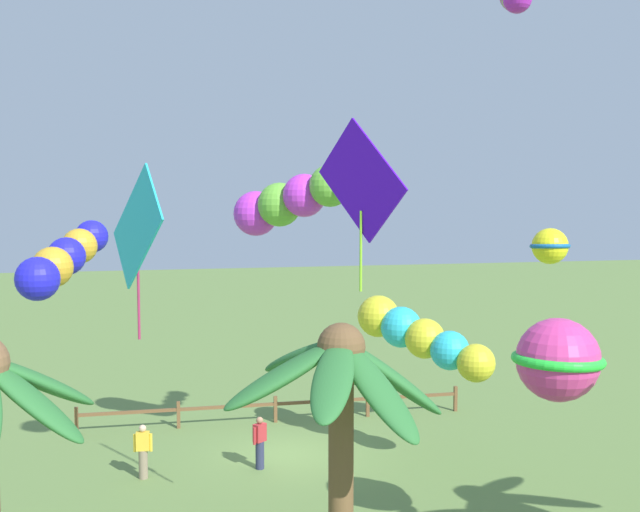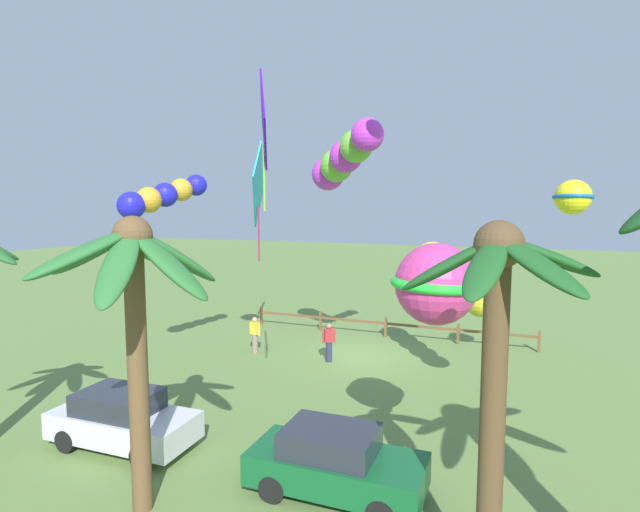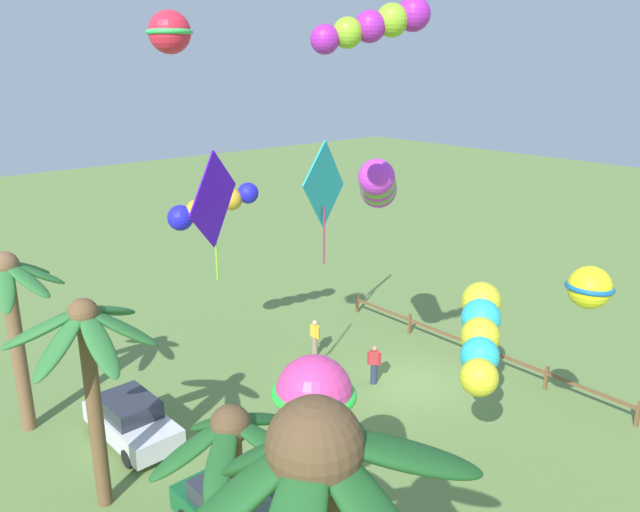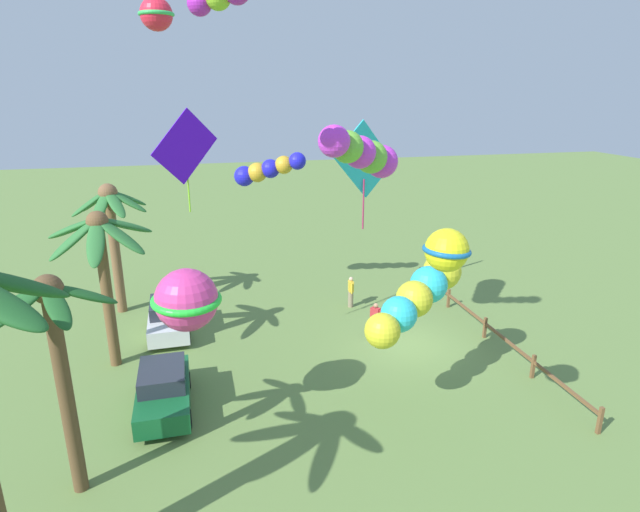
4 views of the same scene
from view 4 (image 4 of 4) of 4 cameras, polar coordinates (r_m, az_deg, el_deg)
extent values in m
plane|color=olive|center=(22.89, 9.40, -9.54)|extent=(120.00, 120.00, 0.00)
cylinder|color=brown|center=(26.61, -21.46, 0.21)|extent=(0.46, 0.46, 5.88)
ellipsoid|color=#2D7033|center=(26.79, -21.63, 5.87)|extent=(1.83, 0.77, 1.28)
ellipsoid|color=#2D7033|center=(26.54, -23.44, 5.52)|extent=(1.38, 1.79, 1.30)
ellipsoid|color=#2D7033|center=(25.99, -23.89, 5.27)|extent=(0.90, 1.85, 1.27)
ellipsoid|color=#2D7033|center=(25.36, -22.84, 4.96)|extent=(1.78, 1.07, 1.40)
ellipsoid|color=#2D7033|center=(25.21, -21.46, 5.32)|extent=(1.87, 1.31, 1.19)
ellipsoid|color=#2D7033|center=(25.70, -20.34, 5.64)|extent=(0.98, 1.89, 1.21)
ellipsoid|color=#2D7033|center=(26.29, -20.32, 5.98)|extent=(1.34, 1.89, 1.13)
sphere|color=brown|center=(25.94, -22.19, 6.41)|extent=(0.87, 0.87, 0.87)
ellipsoid|color=#1E5623|center=(11.25, -31.25, -2.43)|extent=(1.83, 2.32, 1.45)
cylinder|color=brown|center=(15.31, -26.03, -13.53)|extent=(0.39, 0.39, 5.85)
ellipsoid|color=#1E5623|center=(14.88, -26.76, -3.48)|extent=(1.56, 0.51, 1.04)
ellipsoid|color=#1E5623|center=(14.53, -30.25, -4.16)|extent=(0.74, 1.67, 0.88)
ellipsoid|color=#1E5623|center=(13.86, -30.25, -5.01)|extent=(1.47, 1.50, 0.82)
ellipsoid|color=#1E5623|center=(13.45, -26.81, -5.00)|extent=(1.69, 1.13, 0.77)
ellipsoid|color=#1E5623|center=(14.18, -24.43, -3.84)|extent=(0.81, 1.67, 0.90)
sphere|color=brown|center=(14.11, -27.63, -3.24)|extent=(0.74, 0.74, 0.74)
cylinder|color=brown|center=(21.47, -22.24, -4.06)|extent=(0.42, 0.42, 5.83)
ellipsoid|color=#2D7033|center=(21.67, -23.07, 3.11)|extent=(2.15, 0.92, 1.19)
ellipsoid|color=#2D7033|center=(21.23, -25.46, 2.73)|extent=(1.32, 2.20, 1.04)
ellipsoid|color=#2D7033|center=(20.56, -25.36, 1.63)|extent=(1.37, 2.01, 1.48)
ellipsoid|color=#2D7033|center=(19.94, -23.33, 1.34)|extent=(1.90, 0.63, 1.53)
ellipsoid|color=#2D7033|center=(20.22, -20.96, 2.00)|extent=(1.46, 2.02, 1.43)
ellipsoid|color=#2D7033|center=(21.02, -20.50, 3.16)|extent=(1.53, 2.15, 1.08)
sphere|color=brown|center=(20.63, -23.18, 3.49)|extent=(0.79, 0.79, 0.79)
cube|color=brown|center=(19.33, 28.29, -15.56)|extent=(0.12, 0.12, 0.95)
cube|color=brown|center=(21.57, 22.27, -11.12)|extent=(0.12, 0.12, 0.95)
cube|color=brown|center=(24.10, 17.59, -7.48)|extent=(0.12, 0.12, 0.95)
cube|color=brown|center=(26.83, 13.88, -4.51)|extent=(0.12, 0.12, 0.95)
cube|color=brown|center=(29.71, 10.90, -2.09)|extent=(0.12, 0.12, 0.95)
cube|color=brown|center=(24.02, 17.63, -7.06)|extent=(13.88, 0.09, 0.11)
cube|color=#145B2D|center=(18.96, -16.71, -14.25)|extent=(3.92, 1.75, 0.70)
cube|color=#282D38|center=(18.77, -16.87, -12.37)|extent=(2.05, 1.52, 0.56)
cylinder|color=black|center=(18.07, -14.17, -16.90)|extent=(0.60, 0.19, 0.60)
cylinder|color=black|center=(18.18, -19.32, -17.17)|extent=(0.60, 0.19, 0.60)
cylinder|color=black|center=(20.11, -14.25, -13.03)|extent=(0.60, 0.19, 0.60)
cylinder|color=black|center=(20.22, -18.80, -13.30)|extent=(0.60, 0.19, 0.60)
cube|color=silver|center=(24.30, -16.19, -6.80)|extent=(3.94, 1.80, 0.70)
cube|color=#282D38|center=(24.19, -16.32, -5.29)|extent=(2.07, 1.55, 0.56)
cylinder|color=black|center=(23.31, -14.21, -8.53)|extent=(0.60, 0.20, 0.60)
cylinder|color=black|center=(23.38, -18.08, -8.81)|extent=(0.60, 0.20, 0.60)
cylinder|color=black|center=(25.51, -14.35, -6.17)|extent=(0.60, 0.20, 0.60)
cylinder|color=black|center=(25.57, -17.87, -6.44)|extent=(0.60, 0.20, 0.60)
cylinder|color=gray|center=(26.16, 3.37, -4.71)|extent=(0.26, 0.26, 0.84)
cube|color=yellow|center=(25.90, 3.40, -3.30)|extent=(0.40, 0.27, 0.54)
sphere|color=beige|center=(25.77, 3.42, -2.53)|extent=(0.21, 0.21, 0.21)
cylinder|color=yellow|center=(25.71, 3.50, -3.59)|extent=(0.09, 0.09, 0.52)
cylinder|color=yellow|center=(26.13, 3.31, -3.23)|extent=(0.09, 0.09, 0.52)
cylinder|color=#2D3351|center=(23.22, 6.04, -7.82)|extent=(0.26, 0.26, 0.84)
cube|color=#B72D33|center=(22.93, 6.09, -6.27)|extent=(0.44, 0.42, 0.54)
sphere|color=#A37556|center=(22.78, 6.12, -5.41)|extent=(0.21, 0.21, 0.21)
cylinder|color=#B72D33|center=(23.06, 5.60, -6.25)|extent=(0.09, 0.09, 0.52)
cylinder|color=#B72D33|center=(22.84, 6.58, -6.52)|extent=(0.09, 0.09, 0.52)
sphere|color=#E33B91|center=(15.34, -14.38, -4.66)|extent=(1.81, 1.81, 1.81)
torus|color=#27DA38|center=(15.34, -14.38, -4.66)|extent=(2.77, 2.77, 0.31)
sphere|color=#201EE2|center=(25.64, -8.28, 8.64)|extent=(0.98, 0.98, 0.98)
sphere|color=gold|center=(25.42, -6.87, 9.06)|extent=(0.94, 0.94, 0.94)
sphere|color=#201EE2|center=(25.23, -5.44, 9.49)|extent=(0.90, 0.90, 0.90)
sphere|color=gold|center=(25.05, -3.98, 9.91)|extent=(0.86, 0.86, 0.86)
sphere|color=#201EE2|center=(24.88, -2.50, 10.34)|extent=(0.82, 0.82, 0.82)
sphere|color=yellow|center=(13.06, 13.68, 0.62)|extent=(1.08, 1.08, 1.08)
torus|color=#1865A7|center=(13.06, 13.68, 0.62)|extent=(1.29, 1.29, 0.21)
sphere|color=#D336DF|center=(21.21, 6.74, 10.23)|extent=(1.32, 1.32, 1.32)
sphere|color=#69BF38|center=(20.40, 5.60, 10.72)|extent=(1.26, 1.26, 1.26)
sphere|color=#D336DF|center=(19.60, 4.36, 11.26)|extent=(1.21, 1.21, 1.21)
sphere|color=#69BF38|center=(18.82, 3.02, 11.83)|extent=(1.16, 1.16, 1.16)
sphere|color=#D336DF|center=(18.04, 1.55, 12.44)|extent=(1.11, 1.11, 1.11)
sphere|color=#F1253D|center=(19.42, -17.47, 23.91)|extent=(1.06, 1.06, 1.06)
torus|color=#38CA5D|center=(19.42, -17.47, 23.91)|extent=(1.16, 1.16, 0.14)
sphere|color=#B224BC|center=(15.05, -13.05, 25.32)|extent=(0.63, 0.63, 0.63)
sphere|color=yellow|center=(18.72, 13.21, -1.62)|extent=(1.33, 1.33, 1.33)
sphere|color=#2BC6DD|center=(18.06, 11.79, -3.08)|extent=(1.28, 1.28, 1.28)
sphere|color=yellow|center=(17.42, 10.27, -4.64)|extent=(1.22, 1.22, 1.22)
sphere|color=#2BC6DD|center=(16.80, 8.62, -6.32)|extent=(1.17, 1.17, 1.17)
sphere|color=yellow|center=(16.22, 6.84, -8.11)|extent=(1.12, 1.12, 1.12)
cube|color=#4E0DDE|center=(18.67, -14.53, 11.52)|extent=(1.29, 2.23, 2.54)
cylinder|color=#88DC28|center=(18.87, -14.19, 7.16)|extent=(0.05, 0.05, 1.65)
cube|color=#25BFD1|center=(24.58, 4.89, 10.43)|extent=(1.48, 3.43, 3.67)
cylinder|color=#A92A56|center=(24.94, 4.76, 5.64)|extent=(0.08, 0.08, 2.40)
camera|label=1|loc=(27.90, -48.87, 7.61)|focal=44.72mm
camera|label=2|loc=(17.45, -53.67, -2.88)|focal=27.86mm
camera|label=3|loc=(10.06, -81.25, 12.65)|focal=35.59mm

